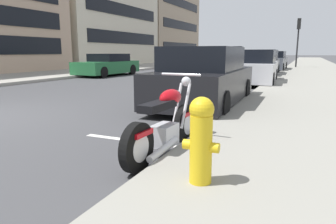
% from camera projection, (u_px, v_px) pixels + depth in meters
% --- Properties ---
extents(sidewalk_near_curb, '(120.00, 4.40, 0.14)m').
position_uv_depth(sidewalk_near_curb, '(320.00, 81.00, 14.48)').
color(sidewalk_near_curb, gray).
rests_on(sidewalk_near_curb, ground).
extents(sidewalk_far_curb, '(120.00, 5.00, 0.14)m').
position_uv_depth(sidewalk_far_curb, '(75.00, 72.00, 20.24)').
color(sidewalk_far_curb, gray).
rests_on(sidewalk_far_curb, ground).
extents(parking_stall_stripe, '(0.12, 2.20, 0.01)m').
position_uv_depth(parking_stall_stripe, '(145.00, 142.00, 4.88)').
color(parking_stall_stripe, silver).
rests_on(parking_stall_stripe, ground).
extents(parked_motorcycle, '(1.99, 0.62, 1.10)m').
position_uv_depth(parked_motorcycle, '(166.00, 125.00, 4.22)').
color(parked_motorcycle, black).
rests_on(parked_motorcycle, ground).
extents(parked_car_far_down_curb, '(4.42, 1.91, 1.53)m').
position_uv_depth(parked_car_far_down_curb, '(204.00, 79.00, 8.00)').
color(parked_car_far_down_curb, black).
rests_on(parked_car_far_down_curb, ground).
extents(parked_car_at_intersection, '(4.11, 2.06, 1.48)m').
position_uv_depth(parked_car_at_intersection, '(253.00, 68.00, 13.55)').
color(parked_car_at_intersection, silver).
rests_on(parked_car_at_intersection, ground).
extents(parked_car_near_corner, '(4.55, 1.96, 1.52)m').
position_uv_depth(parked_car_near_corner, '(261.00, 63.00, 18.15)').
color(parked_car_near_corner, '#4C515B').
rests_on(parked_car_near_corner, ground).
extents(parked_car_second_in_row, '(4.43, 1.94, 1.45)m').
position_uv_depth(parked_car_second_in_row, '(272.00, 61.00, 22.90)').
color(parked_car_second_in_row, '#4C515B').
rests_on(parked_car_second_in_row, ground).
extents(crossing_truck, '(2.45, 4.99, 1.97)m').
position_uv_depth(crossing_truck, '(226.00, 55.00, 34.14)').
color(crossing_truck, '#4C5156').
rests_on(crossing_truck, ground).
extents(car_opposite_curb, '(4.45, 1.96, 1.29)m').
position_uv_depth(car_opposite_curb, '(108.00, 65.00, 18.35)').
color(car_opposite_curb, '#236638').
rests_on(car_opposite_curb, ground).
extents(fire_hydrant, '(0.24, 0.36, 0.86)m').
position_uv_depth(fire_hydrant, '(201.00, 138.00, 2.98)').
color(fire_hydrant, gold).
rests_on(fire_hydrant, sidewalk_near_curb).
extents(traffic_signal_near_corner, '(0.36, 0.28, 3.91)m').
position_uv_depth(traffic_signal_near_corner, '(298.00, 32.00, 25.15)').
color(traffic_signal_near_corner, black).
rests_on(traffic_signal_near_corner, sidewalk_near_curb).
extents(townhouse_near_left, '(14.08, 10.88, 12.28)m').
position_uv_depth(townhouse_near_left, '(80.00, 4.00, 31.32)').
color(townhouse_near_left, beige).
rests_on(townhouse_near_left, ground).
extents(townhouse_far_uphill, '(14.78, 10.42, 9.33)m').
position_uv_depth(townhouse_far_uphill, '(149.00, 29.00, 44.78)').
color(townhouse_far_uphill, tan).
rests_on(townhouse_far_uphill, ground).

